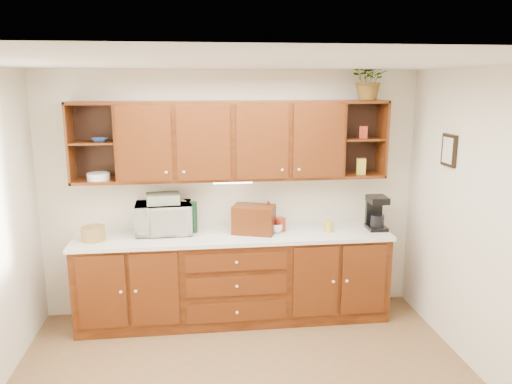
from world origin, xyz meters
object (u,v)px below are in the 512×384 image
object	(u,v)px
coffee_maker	(376,213)
potted_plant	(370,79)
microwave	(164,218)
bread_box	(254,219)

from	to	relation	value
coffee_maker	potted_plant	distance (m)	1.40
microwave	bread_box	bearing A→B (deg)	-9.29
bread_box	potted_plant	size ratio (longest dim) A/B	0.99
microwave	bread_box	world-z (taller)	microwave
microwave	potted_plant	size ratio (longest dim) A/B	1.35
microwave	coffee_maker	distance (m)	2.24
bread_box	potted_plant	bearing A→B (deg)	22.21
microwave	bread_box	size ratio (longest dim) A/B	1.37
potted_plant	bread_box	bearing A→B (deg)	-177.26
coffee_maker	microwave	bearing A→B (deg)	179.12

